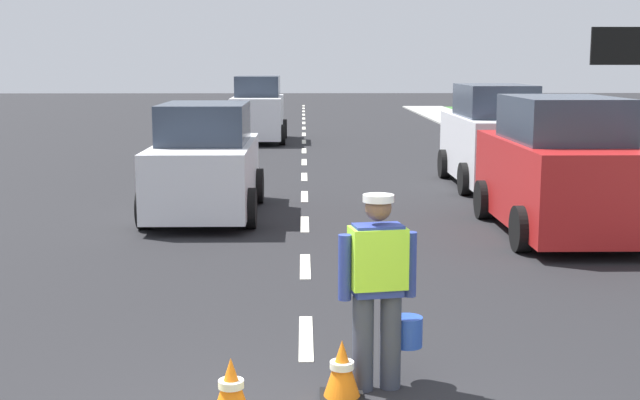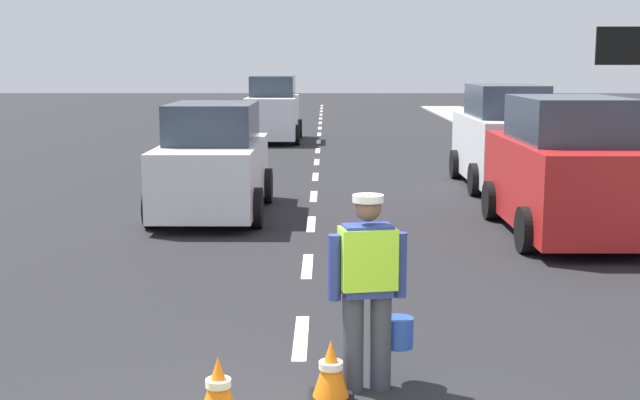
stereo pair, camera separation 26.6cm
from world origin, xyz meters
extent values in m
plane|color=black|center=(0.00, 21.00, 0.00)|extent=(96.00, 96.00, 0.00)
cube|color=silver|center=(0.00, 2.70, 0.01)|extent=(0.14, 1.40, 0.01)
cube|color=silver|center=(0.00, 5.70, 0.01)|extent=(0.14, 1.40, 0.01)
cube|color=silver|center=(0.00, 8.70, 0.01)|extent=(0.14, 1.40, 0.01)
cube|color=silver|center=(0.00, 11.70, 0.01)|extent=(0.14, 1.40, 0.01)
cube|color=silver|center=(0.00, 14.70, 0.01)|extent=(0.14, 1.40, 0.01)
cube|color=silver|center=(0.00, 17.70, 0.01)|extent=(0.14, 1.40, 0.01)
cube|color=silver|center=(0.00, 20.70, 0.01)|extent=(0.14, 1.40, 0.01)
cube|color=silver|center=(0.00, 23.70, 0.01)|extent=(0.14, 1.40, 0.01)
cube|color=silver|center=(0.00, 26.70, 0.01)|extent=(0.14, 1.40, 0.01)
cube|color=silver|center=(0.00, 29.70, 0.01)|extent=(0.14, 1.40, 0.01)
cube|color=silver|center=(0.00, 32.70, 0.01)|extent=(0.14, 1.40, 0.01)
cube|color=silver|center=(0.00, 35.70, 0.01)|extent=(0.14, 1.40, 0.01)
cube|color=silver|center=(0.00, 38.70, 0.01)|extent=(0.14, 1.40, 0.01)
cube|color=silver|center=(0.00, 41.70, 0.01)|extent=(0.14, 1.40, 0.01)
cube|color=silver|center=(0.00, 44.70, 0.01)|extent=(0.14, 1.40, 0.01)
cube|color=silver|center=(0.00, 47.70, 0.01)|extent=(0.14, 1.40, 0.01)
cylinder|color=#383D4C|center=(0.48, 1.35, 0.41)|extent=(0.18, 0.18, 0.82)
cylinder|color=#383D4C|center=(0.71, 1.39, 0.41)|extent=(0.18, 0.18, 0.82)
cube|color=navy|center=(0.59, 1.37, 1.12)|extent=(0.44, 0.31, 0.60)
cube|color=#A5EA33|center=(0.59, 1.37, 1.14)|extent=(0.50, 0.36, 0.51)
cylinder|color=navy|center=(0.32, 1.32, 1.07)|extent=(0.11, 0.11, 0.55)
cylinder|color=navy|center=(0.87, 1.42, 1.07)|extent=(0.11, 0.11, 0.55)
sphere|color=brown|center=(0.59, 1.37, 1.56)|extent=(0.22, 0.22, 0.22)
cylinder|color=silver|center=(0.59, 1.37, 1.64)|extent=(0.26, 0.26, 0.06)
cylinder|color=#2347B7|center=(0.87, 1.52, 0.45)|extent=(0.26, 0.26, 0.26)
cube|color=white|center=(4.39, 5.92, 2.95)|extent=(1.10, 0.05, 0.44)
cube|color=black|center=(4.39, 5.90, 2.95)|extent=(1.16, 0.04, 0.50)
cone|color=orange|center=(-0.58, 0.76, 0.26)|extent=(0.30, 0.30, 0.47)
cylinder|color=white|center=(-0.58, 0.76, 0.29)|extent=(0.20, 0.20, 0.06)
cube|color=black|center=(0.29, 1.15, 0.01)|extent=(0.36, 0.36, 0.03)
cone|color=orange|center=(0.29, 1.15, 0.27)|extent=(0.30, 0.30, 0.47)
cylinder|color=white|center=(0.29, 1.15, 0.29)|extent=(0.20, 0.20, 0.06)
cube|color=silver|center=(4.17, 13.18, 0.86)|extent=(1.62, 4.26, 1.37)
cube|color=#2D3847|center=(4.17, 13.07, 1.90)|extent=(1.43, 2.34, 0.70)
cylinder|color=black|center=(3.34, 14.50, 0.34)|extent=(0.22, 0.68, 0.68)
cylinder|color=black|center=(5.00, 14.50, 0.34)|extent=(0.22, 0.68, 0.68)
cylinder|color=black|center=(3.34, 11.86, 0.34)|extent=(0.22, 0.68, 0.68)
cylinder|color=black|center=(5.00, 11.86, 0.34)|extent=(0.22, 0.68, 0.68)
cube|color=red|center=(4.06, 7.88, 0.84)|extent=(1.76, 4.28, 1.32)
cube|color=#2D3847|center=(4.06, 7.77, 1.85)|extent=(1.55, 2.35, 0.70)
cylinder|color=black|center=(3.15, 9.21, 0.34)|extent=(0.22, 0.68, 0.68)
cylinder|color=black|center=(4.96, 9.21, 0.34)|extent=(0.22, 0.68, 0.68)
cylinder|color=black|center=(3.15, 6.55, 0.34)|extent=(0.22, 0.68, 0.68)
cube|color=silver|center=(-1.58, 23.89, 0.87)|extent=(1.67, 4.20, 1.37)
cube|color=#2D3847|center=(-1.58, 23.99, 1.90)|extent=(1.47, 2.31, 0.70)
cylinder|color=black|center=(-0.73, 22.58, 0.34)|extent=(0.22, 0.68, 0.68)
cylinder|color=black|center=(-2.43, 22.58, 0.34)|extent=(0.22, 0.68, 0.68)
cylinder|color=black|center=(-0.73, 25.19, 0.34)|extent=(0.22, 0.68, 0.68)
cylinder|color=black|center=(-2.43, 25.19, 0.34)|extent=(0.22, 0.68, 0.68)
cube|color=silver|center=(-1.78, 9.67, 0.74)|extent=(1.69, 4.12, 1.13)
cube|color=#2D3847|center=(-1.78, 9.77, 1.66)|extent=(1.49, 2.27, 0.70)
cylinder|color=black|center=(-0.92, 8.39, 0.34)|extent=(0.22, 0.68, 0.68)
cylinder|color=black|center=(-2.65, 8.39, 0.34)|extent=(0.22, 0.68, 0.68)
cylinder|color=black|center=(-0.92, 10.95, 0.34)|extent=(0.22, 0.68, 0.68)
cylinder|color=black|center=(-2.65, 10.95, 0.34)|extent=(0.22, 0.68, 0.68)
camera|label=1|loc=(-0.02, -5.47, 2.75)|focal=47.56mm
camera|label=2|loc=(0.25, -5.47, 2.75)|focal=47.56mm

